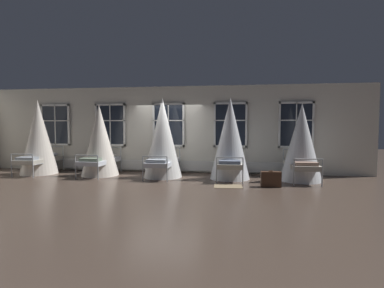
{
  "coord_description": "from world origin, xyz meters",
  "views": [
    {
      "loc": [
        2.52,
        -9.98,
        1.76
      ],
      "look_at": [
        1.03,
        -0.07,
        1.13
      ],
      "focal_mm": 28.25,
      "sensor_mm": 36.0,
      "label": 1
    }
  ],
  "objects_px": {
    "cot_second": "(100,141)",
    "suitcase_dark": "(271,179)",
    "cot_first": "(39,138)",
    "cot_fifth": "(301,144)",
    "cot_third": "(163,139)",
    "cot_fourth": "(230,140)"
  },
  "relations": [
    {
      "from": "cot_second",
      "to": "suitcase_dark",
      "type": "xyz_separation_m",
      "value": [
        5.72,
        -1.21,
        -0.97
      ]
    },
    {
      "from": "cot_first",
      "to": "cot_fifth",
      "type": "height_order",
      "value": "cot_first"
    },
    {
      "from": "cot_third",
      "to": "cot_fifth",
      "type": "xyz_separation_m",
      "value": [
        4.49,
        -0.04,
        -0.11
      ]
    },
    {
      "from": "cot_third",
      "to": "cot_fourth",
      "type": "distance_m",
      "value": 2.26
    },
    {
      "from": "cot_third",
      "to": "cot_fourth",
      "type": "relative_size",
      "value": 1.01
    },
    {
      "from": "cot_first",
      "to": "cot_second",
      "type": "height_order",
      "value": "cot_first"
    },
    {
      "from": "cot_fourth",
      "to": "cot_third",
      "type": "bearing_deg",
      "value": 89.21
    },
    {
      "from": "cot_fourth",
      "to": "cot_fifth",
      "type": "relative_size",
      "value": 1.09
    },
    {
      "from": "cot_first",
      "to": "cot_second",
      "type": "bearing_deg",
      "value": -91.21
    },
    {
      "from": "cot_fourth",
      "to": "cot_second",
      "type": "bearing_deg",
      "value": 88.77
    },
    {
      "from": "cot_third",
      "to": "suitcase_dark",
      "type": "xyz_separation_m",
      "value": [
        3.45,
        -1.19,
        -1.07
      ]
    },
    {
      "from": "cot_fourth",
      "to": "cot_fifth",
      "type": "height_order",
      "value": "cot_fourth"
    },
    {
      "from": "suitcase_dark",
      "to": "cot_third",
      "type": "bearing_deg",
      "value": 157.65
    },
    {
      "from": "cot_fifth",
      "to": "cot_fourth",
      "type": "bearing_deg",
      "value": 87.62
    },
    {
      "from": "cot_second",
      "to": "suitcase_dark",
      "type": "height_order",
      "value": "cot_second"
    },
    {
      "from": "cot_fifth",
      "to": "suitcase_dark",
      "type": "distance_m",
      "value": 1.82
    },
    {
      "from": "cot_second",
      "to": "cot_fourth",
      "type": "distance_m",
      "value": 4.53
    },
    {
      "from": "cot_fifth",
      "to": "suitcase_dark",
      "type": "xyz_separation_m",
      "value": [
        -1.04,
        -1.15,
        -0.95
      ]
    },
    {
      "from": "cot_fourth",
      "to": "suitcase_dark",
      "type": "xyz_separation_m",
      "value": [
        1.19,
        -1.2,
        -1.06
      ]
    },
    {
      "from": "cot_fourth",
      "to": "suitcase_dark",
      "type": "distance_m",
      "value": 1.99
    },
    {
      "from": "cot_first",
      "to": "cot_third",
      "type": "bearing_deg",
      "value": -91.36
    },
    {
      "from": "suitcase_dark",
      "to": "cot_second",
      "type": "bearing_deg",
      "value": 164.71
    }
  ]
}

